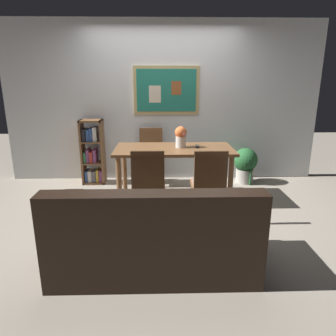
% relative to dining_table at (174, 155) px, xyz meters
% --- Properties ---
extents(ground_plane, '(12.00, 12.00, 0.00)m').
position_rel_dining_table_xyz_m(ground_plane, '(-0.14, -0.36, -0.66)').
color(ground_plane, gray).
extents(wall_back_with_painting, '(5.20, 0.14, 2.60)m').
position_rel_dining_table_xyz_m(wall_back_with_painting, '(-0.14, 1.05, 0.64)').
color(wall_back_with_painting, silver).
rests_on(wall_back_with_painting, ground_plane).
extents(dining_table, '(1.64, 0.81, 0.76)m').
position_rel_dining_table_xyz_m(dining_table, '(0.00, 0.00, 0.00)').
color(dining_table, brown).
rests_on(dining_table, ground_plane).
extents(dining_chair_far_left, '(0.40, 0.41, 0.91)m').
position_rel_dining_table_xyz_m(dining_chair_far_left, '(-0.35, 0.76, -0.12)').
color(dining_chair_far_left, brown).
rests_on(dining_chair_far_left, ground_plane).
extents(dining_chair_near_right, '(0.40, 0.41, 0.91)m').
position_rel_dining_table_xyz_m(dining_chair_near_right, '(0.38, -0.75, -0.12)').
color(dining_chair_near_right, brown).
rests_on(dining_chair_near_right, ground_plane).
extents(dining_chair_near_left, '(0.40, 0.41, 0.91)m').
position_rel_dining_table_xyz_m(dining_chair_near_left, '(-0.34, -0.72, -0.12)').
color(dining_chair_near_left, brown).
rests_on(dining_chair_near_left, ground_plane).
extents(leather_couch, '(1.80, 0.84, 0.84)m').
position_rel_dining_table_xyz_m(leather_couch, '(-0.26, -1.72, -0.35)').
color(leather_couch, black).
rests_on(leather_couch, ground_plane).
extents(bookshelf, '(0.36, 0.28, 1.06)m').
position_rel_dining_table_xyz_m(bookshelf, '(-1.31, 0.77, -0.17)').
color(bookshelf, brown).
rests_on(bookshelf, ground_plane).
extents(potted_ivy, '(0.40, 0.40, 0.62)m').
position_rel_dining_table_xyz_m(potted_ivy, '(1.22, 0.72, -0.33)').
color(potted_ivy, '#B2ADA3').
rests_on(potted_ivy, ground_plane).
extents(flower_vase, '(0.17, 0.18, 0.30)m').
position_rel_dining_table_xyz_m(flower_vase, '(0.09, 0.04, 0.26)').
color(flower_vase, beige).
rests_on(flower_vase, dining_table).
extents(tv_remote, '(0.06, 0.16, 0.02)m').
position_rel_dining_table_xyz_m(tv_remote, '(0.33, 0.05, 0.11)').
color(tv_remote, black).
rests_on(tv_remote, dining_table).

